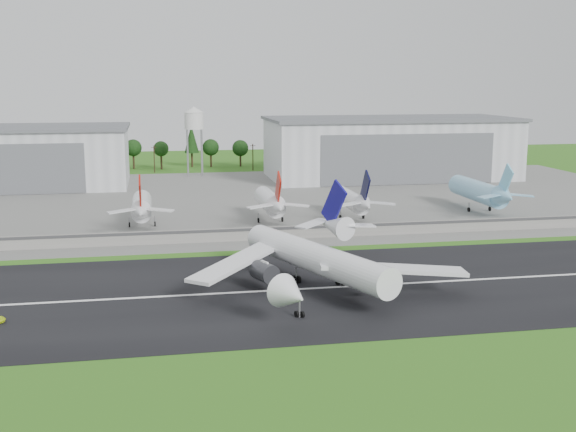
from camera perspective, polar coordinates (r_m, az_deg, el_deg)
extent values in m
plane|color=#2F6B19|center=(131.63, -0.24, -7.16)|extent=(600.00, 600.00, 0.00)
cube|color=black|center=(141.02, -0.98, -5.92)|extent=(320.00, 60.00, 0.10)
cube|color=white|center=(141.01, -0.98, -5.89)|extent=(220.00, 1.00, 0.02)
cube|color=slate|center=(247.59, -5.27, 1.27)|extent=(320.00, 150.00, 0.10)
cube|color=gray|center=(183.77, -3.34, -1.46)|extent=(240.00, 0.50, 3.50)
cube|color=#38383A|center=(183.22, -3.34, -1.09)|extent=(240.00, 0.12, 0.70)
cube|color=silver|center=(305.65, 8.05, 5.26)|extent=(100.00, 45.00, 24.00)
cube|color=#595B60|center=(304.74, 8.11, 7.62)|extent=(102.00, 47.00, 1.20)
cube|color=#595B60|center=(284.59, 9.50, 4.43)|extent=(70.00, 0.30, 19.68)
cylinder|color=#99999E|center=(307.09, -7.91, 4.91)|extent=(0.50, 0.50, 20.00)
cylinder|color=#99999E|center=(313.39, -6.86, 5.05)|extent=(0.50, 0.50, 20.00)
cylinder|color=silver|center=(309.20, -7.44, 7.47)|extent=(8.00, 8.00, 7.00)
cone|color=silver|center=(308.98, -7.46, 8.34)|extent=(8.40, 8.40, 2.40)
cylinder|color=white|center=(140.91, 2.22, -3.34)|extent=(21.75, 43.00, 5.80)
cone|color=white|center=(117.16, 0.30, -6.25)|extent=(7.62, 7.73, 5.80)
cone|color=white|center=(166.24, 3.65, -0.77)|extent=(8.46, 10.40, 5.51)
cube|color=navy|center=(164.79, 3.65, 1.01)|extent=(4.01, 9.04, 11.13)
cube|color=white|center=(137.72, 8.28, -4.13)|extent=(28.41, 8.47, 2.65)
cylinder|color=#333338|center=(137.04, 5.93, -4.84)|extent=(5.57, 6.52, 3.80)
cube|color=white|center=(165.12, 5.35, -0.73)|extent=(9.20, 3.80, 0.98)
cube|color=white|center=(142.24, -3.89, -3.56)|extent=(22.25, 24.93, 2.65)
cylinder|color=#333338|center=(139.94, -1.86, -4.46)|extent=(5.57, 6.52, 3.80)
cube|color=white|center=(166.39, 1.93, -0.60)|extent=(8.96, 8.22, 0.98)
cube|color=#99999E|center=(138.27, 1.95, -5.55)|extent=(20.44, 31.57, 3.20)
cylinder|color=black|center=(145.87, 0.64, -5.02)|extent=(0.93, 1.54, 1.50)
cylinder|color=white|center=(206.19, -11.49, 0.80)|extent=(5.43, 24.00, 5.43)
cone|color=white|center=(190.75, -11.55, 0.31)|extent=(5.16, 7.00, 5.16)
cube|color=maroon|center=(190.46, -11.60, 1.76)|extent=(0.45, 8.59, 10.02)
cylinder|color=#99999E|center=(205.07, -12.43, -0.49)|extent=(0.32, 0.32, 3.00)
cylinder|color=#99999E|center=(204.95, -10.47, -0.42)|extent=(0.32, 0.32, 3.00)
cylinder|color=black|center=(205.20, -12.42, -0.68)|extent=(0.40, 1.40, 1.40)
cylinder|color=white|center=(208.73, -1.49, 1.15)|extent=(5.59, 24.00, 5.59)
cone|color=white|center=(193.50, -0.76, 0.70)|extent=(5.31, 7.00, 5.31)
cube|color=#A5160C|center=(193.21, -0.79, 2.13)|extent=(0.45, 8.59, 10.02)
cylinder|color=#99999E|center=(207.02, -2.36, -0.14)|extent=(0.32, 0.32, 3.00)
cylinder|color=#99999E|center=(208.13, -0.45, -0.07)|extent=(0.32, 0.32, 3.00)
cylinder|color=black|center=(207.15, -2.35, -0.33)|extent=(0.40, 1.40, 1.40)
cylinder|color=silver|center=(213.93, 4.94, 1.29)|extent=(5.12, 24.00, 5.12)
cone|color=silver|center=(199.09, 6.14, 0.85)|extent=(4.86, 7.00, 4.86)
cube|color=black|center=(198.81, 6.13, 2.24)|extent=(0.45, 8.59, 10.02)
cylinder|color=#99999E|center=(211.82, 4.16, 0.09)|extent=(0.32, 0.32, 3.00)
cylinder|color=#99999E|center=(213.70, 5.97, 0.15)|extent=(0.32, 0.32, 3.00)
cylinder|color=black|center=(211.95, 4.16, -0.10)|extent=(0.40, 1.40, 1.40)
cylinder|color=#84C2E4|center=(233.32, 14.73, 1.93)|extent=(6.47, 30.00, 6.47)
cone|color=#84C2E4|center=(216.82, 16.82, 1.44)|extent=(6.14, 7.00, 6.14)
cube|color=#73C7EC|center=(216.57, 16.83, 2.72)|extent=(0.45, 8.59, 10.02)
cylinder|color=#99999E|center=(230.80, 14.10, 0.67)|extent=(0.32, 0.32, 3.00)
cylinder|color=#99999E|center=(233.80, 15.66, 0.72)|extent=(0.32, 0.32, 3.00)
cylinder|color=black|center=(230.92, 14.10, 0.50)|extent=(0.40, 1.40, 1.40)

